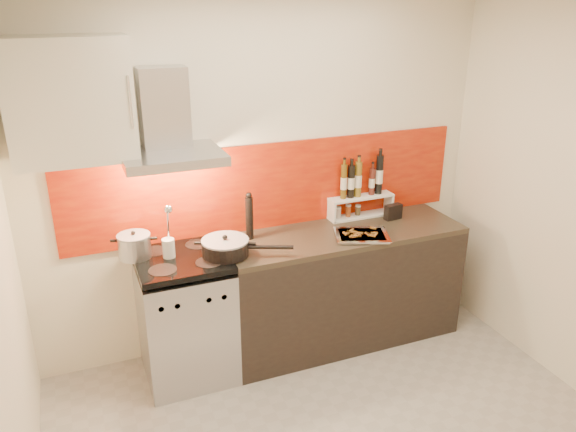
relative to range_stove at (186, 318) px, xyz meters
name	(u,v)px	position (x,y,z in m)	size (l,w,h in m)	color
back_wall	(265,176)	(0.70, 0.30, 0.86)	(3.40, 0.02, 2.60)	silver
backsplash	(272,186)	(0.75, 0.29, 0.78)	(3.00, 0.02, 0.64)	#991208
range_stove	(186,318)	(0.00, 0.00, 0.00)	(0.60, 0.60, 0.91)	#B7B7BA
counter	(341,285)	(1.20, 0.00, 0.01)	(1.80, 0.60, 0.90)	black
range_hood	(167,128)	(0.00, 0.14, 1.30)	(0.62, 0.50, 0.61)	#B7B7BA
upper_cabinet	(70,101)	(-0.55, 0.13, 1.51)	(0.70, 0.35, 0.72)	beige
stock_pot	(135,246)	(-0.28, 0.11, 0.55)	(0.22, 0.22, 0.19)	#B7B7BA
saute_pan	(226,247)	(0.29, -0.08, 0.52)	(0.58, 0.35, 0.15)	black
utensil_jar	(169,242)	(-0.07, 0.02, 0.58)	(0.08, 0.12, 0.39)	silver
pepper_mill	(249,217)	(0.52, 0.14, 0.63)	(0.05, 0.05, 0.35)	black
step_shelf	(360,192)	(1.45, 0.23, 0.66)	(0.52, 0.14, 0.48)	white
caddy_box	(393,212)	(1.67, 0.08, 0.52)	(0.14, 0.06, 0.12)	black
baking_tray	(362,235)	(1.27, -0.14, 0.47)	(0.46, 0.41, 0.03)	silver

